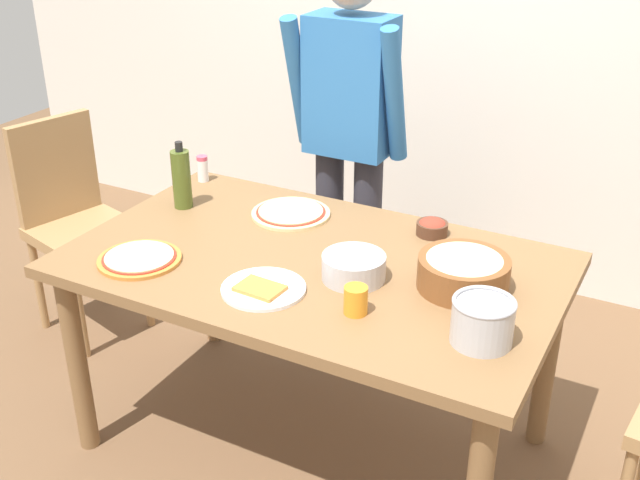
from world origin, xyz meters
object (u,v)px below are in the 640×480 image
Objects in this scene: steel_pot at (483,321)px; cup_orange at (356,300)px; chair_wooden_left at (74,214)px; dining_table at (313,284)px; popcorn_bowl at (464,270)px; pizza_raw_on_board at (291,213)px; mixing_bowl_steel at (354,267)px; pizza_cooked_on_tray at (139,259)px; small_sauce_bowl at (432,227)px; person_cook at (349,131)px; olive_oil_bottle at (182,178)px; salt_shaker at (203,169)px; plate_with_slice at (263,289)px.

steel_pot is 2.04× the size of cup_orange.
dining_table is at bearing -10.56° from chair_wooden_left.
cup_orange is (-0.23, -0.29, -0.02)m from popcorn_bowl.
mixing_bowl_steel is (0.41, -0.32, 0.03)m from pizza_raw_on_board.
pizza_cooked_on_tray is 1.00m from small_sauce_bowl.
steel_pot is at bearing -47.72° from person_cook.
pizza_raw_on_board is 0.52m from small_sauce_bowl.
person_cook is 1.12m from cup_orange.
mixing_bowl_steel is at bearing -13.82° from olive_oil_bottle.
pizza_raw_on_board is 1.06× the size of pizza_cooked_on_tray.
olive_oil_bottle reaches higher than cup_orange.
steel_pot reaches higher than mixing_bowl_steel.
salt_shaker is (-0.98, 0.62, 0.01)m from cup_orange.
small_sauce_bowl is at bearing 39.52° from pizza_cooked_on_tray.
pizza_cooked_on_tray is at bearing -161.55° from popcorn_bowl.
salt_shaker reaches higher than dining_table.
salt_shaker reaches higher than mixing_bowl_steel.
chair_wooden_left is at bearing 147.77° from pizza_cooked_on_tray.
dining_table is 5.71× the size of popcorn_bowl.
mixing_bowl_steel is at bearing 161.55° from steel_pot.
plate_with_slice is 1.30× the size of mixing_bowl_steel.
pizza_cooked_on_tray is at bearing -176.73° from cup_orange.
cup_orange is at bearing 3.68° from plate_with_slice.
cup_orange is at bearing -16.74° from chair_wooden_left.
dining_table is 9.22× the size of steel_pot.
dining_table is 0.83m from salt_shaker.
plate_with_slice is 0.61m from popcorn_bowl.
small_sauce_bowl is (0.52, -0.40, -0.15)m from person_cook.
steel_pot reaches higher than pizza_raw_on_board.
steel_pot is (0.14, -0.26, 0.00)m from popcorn_bowl.
small_sauce_bowl is at bearing 4.13° from chair_wooden_left.
pizza_raw_on_board is 0.71m from cup_orange.
plate_with_slice is at bearing -43.30° from salt_shaker.
pizza_cooked_on_tray is 0.46m from olive_oil_bottle.
small_sauce_bowl is at bearing 52.61° from dining_table.
steel_pot is (1.95, -0.45, 0.29)m from chair_wooden_left.
person_cook is 1.04m from plate_with_slice.
dining_table is 0.99× the size of person_cook.
popcorn_bowl is at bearing -43.76° from person_cook.
popcorn_bowl reaches higher than salt_shaker.
pizza_cooked_on_tray is 0.70m from mixing_bowl_steel.
steel_pot is 1.48m from salt_shaker.
plate_with_slice is 0.72m from olive_oil_bottle.
person_cook is 1.30m from steel_pot.
cup_orange is at bearing -62.78° from person_cook.
plate_with_slice is 2.45× the size of salt_shaker.
person_cook reaches higher than chair_wooden_left.
pizza_cooked_on_tray is 3.21× the size of cup_orange.
person_cook is 14.73× the size of small_sauce_bowl.
olive_oil_bottle is (-0.14, 0.42, 0.10)m from pizza_cooked_on_tray.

